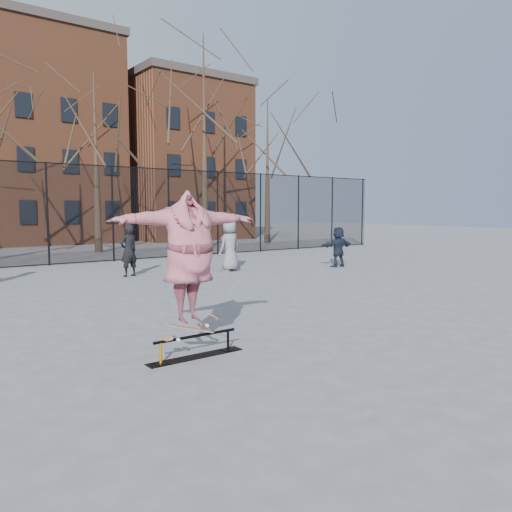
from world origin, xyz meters
TOP-DOWN VIEW (x-y plane):
  - ground at (0.00, 0.00)m, footprint 100.00×100.00m
  - skate_rail at (-2.96, -0.88)m, footprint 1.56×0.24m
  - skateboard at (-3.05, -0.88)m, footprint 0.79×0.19m
  - skater at (-3.05, -0.88)m, footprint 2.39×0.75m
  - bystander_black at (-0.18, 8.15)m, footprint 0.69×0.53m
  - bystander_white at (2.50, 9.20)m, footprint 0.98×0.83m
  - bystander_navy at (7.26, 5.91)m, footprint 1.46×0.60m
  - bystander_extra at (3.25, 7.34)m, footprint 1.00×0.77m
  - fence at (-0.01, 13.00)m, footprint 34.03×0.07m
  - tree_row at (-0.25, 17.15)m, footprint 33.66×7.46m
  - rowhouses at (0.72, 26.00)m, footprint 29.00×7.00m

SIDE VIEW (x-z plane):
  - ground at x=0.00m, z-range 0.00..0.00m
  - skate_rail at x=-2.96m, z-range -0.04..0.31m
  - skateboard at x=-3.05m, z-range 0.34..0.44m
  - bystander_navy at x=7.26m, z-range 0.00..1.53m
  - bystander_white at x=2.50m, z-range 0.00..1.58m
  - bystander_black at x=-0.18m, z-range 0.00..1.70m
  - bystander_extra at x=3.25m, z-range 0.00..1.83m
  - skater at x=-3.05m, z-range 0.44..2.36m
  - fence at x=-0.01m, z-range 0.05..4.05m
  - rowhouses at x=0.72m, z-range -0.44..12.56m
  - tree_row at x=-0.25m, z-range 2.02..12.69m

